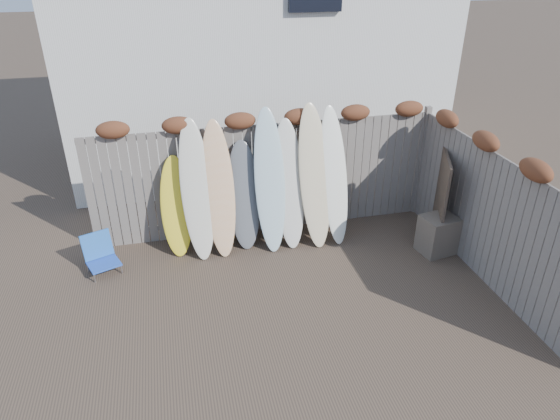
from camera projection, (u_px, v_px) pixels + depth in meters
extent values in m
plane|color=#493A2D|center=(299.00, 309.00, 7.18)|extent=(80.00, 80.00, 0.00)
cube|color=slate|center=(265.00, 179.00, 8.77)|extent=(6.00, 0.10, 2.00)
cube|color=slate|center=(421.00, 161.00, 9.35)|extent=(0.10, 0.10, 2.10)
ellipsoid|color=brown|center=(113.00, 130.00, 7.74)|extent=(0.52, 0.28, 0.28)
ellipsoid|color=brown|center=(178.00, 125.00, 7.94)|extent=(0.52, 0.28, 0.28)
ellipsoid|color=brown|center=(240.00, 121.00, 8.14)|extent=(0.52, 0.28, 0.28)
ellipsoid|color=brown|center=(299.00, 117.00, 8.34)|extent=(0.52, 0.28, 0.28)
ellipsoid|color=brown|center=(355.00, 113.00, 8.54)|extent=(0.52, 0.28, 0.28)
ellipsoid|color=brown|center=(409.00, 109.00, 8.74)|extent=(0.52, 0.28, 0.28)
cube|color=slate|center=(489.00, 219.00, 7.48)|extent=(0.10, 4.40, 2.00)
ellipsoid|color=brown|center=(536.00, 170.00, 6.36)|extent=(0.28, 0.56, 0.28)
ellipsoid|color=brown|center=(486.00, 141.00, 7.30)|extent=(0.28, 0.56, 0.28)
ellipsoid|color=brown|center=(447.00, 119.00, 8.25)|extent=(0.28, 0.56, 0.28)
cube|color=silver|center=(249.00, 26.00, 11.46)|extent=(8.00, 5.00, 6.00)
cube|color=blue|center=(104.00, 264.00, 7.90)|extent=(0.58, 0.55, 0.03)
cube|color=blue|center=(97.00, 245.00, 7.95)|extent=(0.48, 0.30, 0.43)
cylinder|color=silver|center=(95.00, 278.00, 7.71)|extent=(0.03, 0.03, 0.17)
cylinder|color=#B8B8C0|center=(88.00, 267.00, 7.96)|extent=(0.03, 0.03, 0.17)
cylinder|color=#B7B7BF|center=(122.00, 269.00, 7.93)|extent=(0.03, 0.03, 0.17)
cylinder|color=#AFB0B6|center=(114.00, 259.00, 8.18)|extent=(0.03, 0.03, 0.17)
cube|color=#675C4D|center=(438.00, 235.00, 8.39)|extent=(0.64, 0.56, 0.66)
cube|color=#443229|center=(440.00, 200.00, 8.47)|extent=(0.46, 1.00, 1.60)
ellipsoid|color=yellow|center=(176.00, 207.00, 8.23)|extent=(0.57, 0.64, 1.64)
ellipsoid|color=beige|center=(197.00, 190.00, 8.07)|extent=(0.54, 0.81, 2.25)
ellipsoid|color=#DBB183|center=(219.00, 190.00, 8.16)|extent=(0.52, 0.78, 2.20)
ellipsoid|color=#585C62|center=(244.00, 195.00, 8.41)|extent=(0.58, 0.68, 1.80)
ellipsoid|color=silver|center=(270.00, 181.00, 8.29)|extent=(0.54, 0.84, 2.34)
ellipsoid|color=silver|center=(289.00, 185.00, 8.40)|extent=(0.51, 0.76, 2.14)
ellipsoid|color=beige|center=(315.00, 177.00, 8.40)|extent=(0.58, 0.86, 2.37)
ellipsoid|color=white|center=(334.00, 176.00, 8.50)|extent=(0.52, 0.84, 2.30)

